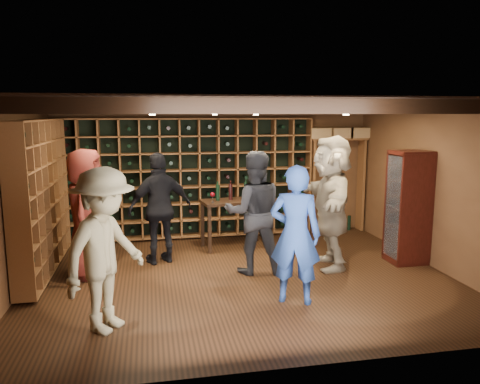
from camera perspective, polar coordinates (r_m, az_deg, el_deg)
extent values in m
plane|color=#331B0E|center=(6.90, 0.14, -10.33)|extent=(6.00, 6.00, 0.00)
plane|color=brown|center=(9.02, -2.93, 2.56)|extent=(6.00, 0.00, 6.00)
plane|color=brown|center=(4.21, 6.77, -5.59)|extent=(6.00, 0.00, 6.00)
plane|color=brown|center=(6.69, -25.95, -0.85)|extent=(0.00, 5.00, 5.00)
plane|color=brown|center=(7.74, 22.51, 0.67)|extent=(0.00, 5.00, 5.00)
plane|color=black|center=(6.49, 0.15, 10.91)|extent=(6.00, 6.00, 0.00)
cube|color=black|center=(4.93, 3.81, 10.40)|extent=(5.90, 0.18, 0.16)
cube|color=black|center=(6.00, 1.09, 10.26)|extent=(5.90, 0.18, 0.16)
cube|color=black|center=(7.08, -0.80, 10.15)|extent=(5.90, 0.18, 0.16)
cube|color=black|center=(8.16, -2.19, 10.06)|extent=(5.90, 0.18, 0.16)
cylinder|color=black|center=(6.37, -10.66, 9.79)|extent=(0.10, 0.10, 0.10)
cylinder|color=black|center=(6.94, 1.97, 9.91)|extent=(0.10, 0.10, 0.10)
cylinder|color=black|center=(6.62, 12.82, 9.70)|extent=(0.10, 0.10, 0.10)
cylinder|color=black|center=(7.64, -3.11, 9.87)|extent=(0.10, 0.10, 0.10)
cube|color=brown|center=(8.81, -6.15, 1.69)|extent=(4.65, 0.30, 2.20)
cube|color=black|center=(8.81, -6.15, 1.69)|extent=(4.56, 0.02, 2.16)
cube|color=brown|center=(7.46, -23.04, -0.44)|extent=(0.30, 2.65, 2.20)
cube|color=black|center=(7.46, -23.04, -0.44)|extent=(0.29, 0.02, 2.16)
cube|color=brown|center=(9.44, 11.88, 6.33)|extent=(1.15, 0.32, 0.04)
cube|color=brown|center=(9.74, 14.51, 0.88)|extent=(0.05, 0.28, 1.85)
cube|color=brown|center=(9.34, 8.74, 0.72)|extent=(0.05, 0.28, 1.85)
cube|color=tan|center=(9.28, 9.61, 7.09)|extent=(0.40, 0.30, 0.20)
cube|color=tan|center=(9.45, 12.18, 7.05)|extent=(0.40, 0.30, 0.20)
cube|color=tan|center=(9.59, 14.12, 7.02)|extent=(0.40, 0.30, 0.20)
cube|color=#390F0B|center=(8.01, 19.49, -7.67)|extent=(0.55, 0.50, 0.10)
cube|color=#390F0B|center=(7.81, 19.83, -1.69)|extent=(0.55, 0.50, 1.70)
cube|color=white|center=(7.68, 18.16, -1.78)|extent=(0.01, 0.46, 1.60)
cube|color=#390F0B|center=(7.81, 19.83, -1.69)|extent=(0.50, 0.44, 0.02)
sphere|color=#59260C|center=(7.78, 19.75, -0.98)|extent=(0.18, 0.18, 0.18)
imported|color=navy|center=(5.83, 6.74, -5.19)|extent=(0.75, 0.64, 1.74)
imported|color=black|center=(6.88, 1.71, -2.53)|extent=(0.95, 0.78, 1.81)
imported|color=maroon|center=(7.04, -18.22, -2.54)|extent=(0.67, 0.96, 1.86)
imported|color=black|center=(7.43, -9.69, -1.98)|extent=(1.11, 0.73, 1.76)
imported|color=gray|center=(5.25, -16.13, -6.86)|extent=(1.21, 1.33, 1.79)
imported|color=gray|center=(7.26, 11.04, -1.21)|extent=(0.87, 1.95, 2.03)
cube|color=black|center=(8.19, -0.74, -1.14)|extent=(1.20, 0.72, 0.05)
cube|color=black|center=(7.92, -3.74, -4.67)|extent=(0.06, 0.06, 0.81)
cube|color=black|center=(8.25, 3.20, -4.09)|extent=(0.06, 0.06, 0.81)
cube|color=black|center=(8.36, -4.61, -3.92)|extent=(0.06, 0.06, 0.81)
cube|color=black|center=(8.67, 2.02, -3.41)|extent=(0.06, 0.06, 0.81)
cylinder|color=black|center=(8.13, -2.73, -0.07)|extent=(0.07, 0.07, 0.28)
cylinder|color=black|center=(8.19, -1.15, 0.02)|extent=(0.07, 0.07, 0.28)
cylinder|color=black|center=(8.29, 0.70, 0.12)|extent=(0.07, 0.07, 0.28)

